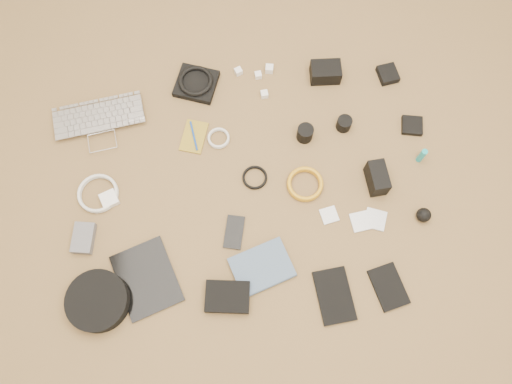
{
  "coord_description": "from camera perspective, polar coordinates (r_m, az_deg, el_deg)",
  "views": [
    {
      "loc": [
        -0.01,
        -0.64,
        1.81
      ],
      "look_at": [
        0.05,
        -0.02,
        0.02
      ],
      "focal_mm": 35.0,
      "sensor_mm": 36.0,
      "label": 1
    }
  ],
  "objects": [
    {
      "name": "phone",
      "position": [
        1.86,
        -2.52,
        -4.61
      ],
      "size": [
        0.09,
        0.14,
        0.01
      ],
      "primitive_type": "cube",
      "rotation": [
        0.0,
        0.0,
        -0.23
      ],
      "color": "black",
      "rests_on": "ground"
    },
    {
      "name": "lens_pouch",
      "position": [
        2.19,
        14.83,
        12.89
      ],
      "size": [
        0.09,
        0.1,
        0.03
      ],
      "primitive_type": "cube",
      "rotation": [
        0.0,
        0.0,
        0.16
      ],
      "color": "black",
      "rests_on": "ground"
    },
    {
      "name": "notebook_black_b",
      "position": [
        1.88,
        14.91,
        -10.44
      ],
      "size": [
        0.14,
        0.18,
        0.01
      ],
      "primitive_type": "cube",
      "rotation": [
        0.0,
        0.0,
        0.23
      ],
      "color": "black",
      "rests_on": "ground"
    },
    {
      "name": "cable_yellow",
      "position": [
        1.92,
        5.6,
        0.83
      ],
      "size": [
        0.18,
        0.18,
        0.02
      ],
      "primitive_type": "torus",
      "rotation": [
        0.0,
        0.0,
        -0.43
      ],
      "color": "#C58B17",
      "rests_on": "ground"
    },
    {
      "name": "lens_b",
      "position": [
        2.03,
        10.03,
        7.7
      ],
      "size": [
        0.07,
        0.07,
        0.05
      ],
      "primitive_type": "cylinder",
      "rotation": [
        0.0,
        0.0,
        0.32
      ],
      "color": "black",
      "rests_on": "ground"
    },
    {
      "name": "cable_white_b",
      "position": [
        2.0,
        -17.55,
        -0.22
      ],
      "size": [
        0.17,
        0.17,
        0.01
      ],
      "primitive_type": "torus",
      "rotation": [
        0.0,
        0.0,
        -0.09
      ],
      "color": "silver",
      "rests_on": "ground"
    },
    {
      "name": "tablet",
      "position": [
        1.87,
        -12.39,
        -9.62
      ],
      "size": [
        0.27,
        0.31,
        0.01
      ],
      "primitive_type": "cube",
      "rotation": [
        0.0,
        0.0,
        0.32
      ],
      "color": "black",
      "rests_on": "ground"
    },
    {
      "name": "filter_case_left",
      "position": [
        1.9,
        8.35,
        -2.64
      ],
      "size": [
        0.07,
        0.07,
        0.01
      ],
      "primitive_type": "cube",
      "rotation": [
        0.0,
        0.0,
        0.2
      ],
      "color": "silver",
      "rests_on": "ground"
    },
    {
      "name": "card_reader",
      "position": [
        2.11,
        17.4,
        7.26
      ],
      "size": [
        0.09,
        0.09,
        0.02
      ],
      "primitive_type": "cube",
      "rotation": [
        0.0,
        0.0,
        -0.19
      ],
      "color": "black",
      "rests_on": "ground"
    },
    {
      "name": "dslr_camera",
      "position": [
        2.12,
        7.94,
        13.41
      ],
      "size": [
        0.13,
        0.09,
        0.07
      ],
      "primitive_type": "cube",
      "rotation": [
        0.0,
        0.0,
        -0.05
      ],
      "color": "black",
      "rests_on": "ground"
    },
    {
      "name": "pen_blue",
      "position": [
        2.01,
        -7.13,
        6.4
      ],
      "size": [
        0.03,
        0.13,
        0.01
      ],
      "primitive_type": "cylinder",
      "rotation": [
        1.57,
        0.0,
        0.15
      ],
      "color": "#133E9F",
      "rests_on": "notebook_olive"
    },
    {
      "name": "notebook_black_a",
      "position": [
        1.84,
        8.94,
        -11.63
      ],
      "size": [
        0.14,
        0.2,
        0.01
      ],
      "primitive_type": "cube",
      "rotation": [
        0.0,
        0.0,
        0.09
      ],
      "color": "black",
      "rests_on": "ground"
    },
    {
      "name": "headphone_pouch",
      "position": [
        2.11,
        -6.83,
        12.18
      ],
      "size": [
        0.2,
        0.2,
        0.03
      ],
      "primitive_type": "cube",
      "rotation": [
        0.0,
        0.0,
        -0.35
      ],
      "color": "black",
      "rests_on": "ground"
    },
    {
      "name": "charger_b",
      "position": [
        2.12,
        0.25,
        13.21
      ],
      "size": [
        0.03,
        0.03,
        0.02
      ],
      "primitive_type": "cube",
      "rotation": [
        0.0,
        0.0,
        0.11
      ],
      "color": "white",
      "rests_on": "ground"
    },
    {
      "name": "headphones",
      "position": [
        2.09,
        -6.91,
        12.51
      ],
      "size": [
        0.16,
        0.16,
        0.02
      ],
      "primitive_type": "torus",
      "rotation": [
        0.0,
        0.0,
        -0.17
      ],
      "color": "black",
      "rests_on": "headphone_pouch"
    },
    {
      "name": "filter_case_mid",
      "position": [
        1.91,
        11.9,
        -3.31
      ],
      "size": [
        0.08,
        0.08,
        0.01
      ],
      "primitive_type": "cube",
      "rotation": [
        0.0,
        0.0,
        0.13
      ],
      "color": "silver",
      "rests_on": "ground"
    },
    {
      "name": "headphone_case",
      "position": [
        1.87,
        -17.62,
        -11.79
      ],
      "size": [
        0.23,
        0.23,
        0.06
      ],
      "primitive_type": "cylinder",
      "rotation": [
        0.0,
        0.0,
        0.04
      ],
      "color": "black",
      "rests_on": "ground"
    },
    {
      "name": "cable_black",
      "position": [
        1.93,
        -0.14,
        1.62
      ],
      "size": [
        0.1,
        0.1,
        0.01
      ],
      "primitive_type": "torus",
      "rotation": [
        0.0,
        0.0,
        0.05
      ],
      "color": "black",
      "rests_on": "ground"
    },
    {
      "name": "lens_a",
      "position": [
        1.98,
        5.63,
        6.7
      ],
      "size": [
        0.08,
        0.08,
        0.07
      ],
      "primitive_type": "cylinder",
      "rotation": [
        0.0,
        0.0,
        -0.26
      ],
      "color": "black",
      "rests_on": "ground"
    },
    {
      "name": "battery_charger",
      "position": [
        1.95,
        -19.11,
        -5.0
      ],
      "size": [
        0.09,
        0.13,
        0.03
      ],
      "primitive_type": "cube",
      "rotation": [
        0.0,
        0.0,
        -0.16
      ],
      "color": "#57575C",
      "rests_on": "ground"
    },
    {
      "name": "power_brick",
      "position": [
        1.97,
        -16.41,
        -0.79
      ],
      "size": [
        0.08,
        0.08,
        0.03
      ],
      "primitive_type": "cube",
      "rotation": [
        0.0,
        0.0,
        0.37
      ],
      "color": "white",
      "rests_on": "ground"
    },
    {
      "name": "cable_white_a",
      "position": [
        2.0,
        -4.28,
        6.09
      ],
      "size": [
        0.11,
        0.11,
        0.01
      ],
      "primitive_type": "torus",
      "rotation": [
        0.0,
        0.0,
        0.28
      ],
      "color": "silver",
      "rests_on": "ground"
    },
    {
      "name": "laptop",
      "position": [
        2.1,
        -17.31,
        7.0
      ],
      "size": [
        0.39,
        0.3,
        0.03
      ],
      "primitive_type": "imported",
      "rotation": [
        0.0,
        0.0,
        0.14
      ],
      "color": "#B5B4B9",
      "rests_on": "ground"
    },
    {
      "name": "flash",
      "position": [
        1.94,
        13.68,
        1.56
      ],
      "size": [
        0.07,
        0.12,
        0.09
      ],
      "primitive_type": "cube",
      "rotation": [
        0.0,
        0.0,
        0.07
      ],
      "color": "black",
      "rests_on": "ground"
    },
    {
      "name": "paperback",
      "position": [
        1.82,
        1.69,
        -10.83
      ],
      "size": [
        0.25,
        0.21,
        0.02
      ],
      "primitive_type": "imported",
      "rotation": [
        0.0,
        0.0,
        1.88
      ],
      "color": "#465B76",
      "rests_on": "ground"
    },
    {
      "name": "charger_d",
      "position": [
        2.08,
        0.96,
        11.11
      ],
      "size": [
        0.03,
        0.03,
        0.03
      ],
      "primitive_type": "cube",
      "rotation": [
        0.0,
        0.0,
        0.1
      ],
      "color": "white",
      "rests_on": "ground"
    },
    {
      "name": "charger_a",
      "position": [
        2.13,
        -2.03,
        13.62
      ],
      "size": [
        0.04,
        0.04,
        0.03
      ],
      "primitive_type": "cube",
      "rotation": [
        0.0,
        0.0,
        0.39
      ],
      "color": "white",
      "rests_on": "ground"
    },
    {
      "name": "lens_cleaner",
      "position": [
        2.03,
        18.41,
        3.97
      ],
      "size": [
        0.03,
        0.03,
        0.08
      ],
      "primitive_type": "cylinder",
      "rotation": [
        0.0,
        0.0,
        0.39
      ],
      "color": "teal",
      "rests_on": "ground"
    },
    {
      "name": "charger_c",
      "position": [
        2.14,
        1.54,
        13.9
      ],
      "size": [
        0.04,
        0.04,
        0.03
      ],
      "primitive_type": "cube",
      "rotation": [
        0.0,
        0.0,
        -0.18
      ],
      "color": "white",
      "rests_on": "ground"
    },
    {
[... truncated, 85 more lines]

